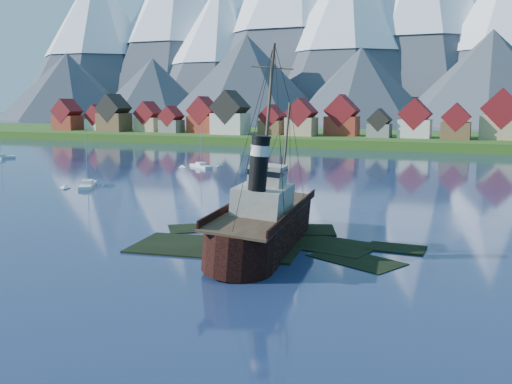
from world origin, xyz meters
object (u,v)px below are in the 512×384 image
at_px(tugboat_wreck, 267,220).
at_px(sailboat_b, 1,158).
at_px(sailboat_a, 88,186).
at_px(sailboat_c, 201,167).

xyz_separation_m(tugboat_wreck, sailboat_b, (-103.60, 61.64, -2.58)).
height_order(tugboat_wreck, sailboat_a, tugboat_wreck).
height_order(sailboat_a, sailboat_b, sailboat_a).
height_order(tugboat_wreck, sailboat_b, tugboat_wreck).
bearing_deg(tugboat_wreck, sailboat_c, 116.05).
relative_size(sailboat_b, sailboat_c, 1.01).
distance_m(tugboat_wreck, sailboat_a, 54.13).
bearing_deg(tugboat_wreck, sailboat_b, 141.83).
xyz_separation_m(tugboat_wreck, sailboat_c, (-42.14, 63.76, -2.59)).
bearing_deg(tugboat_wreck, sailboat_a, 141.92).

